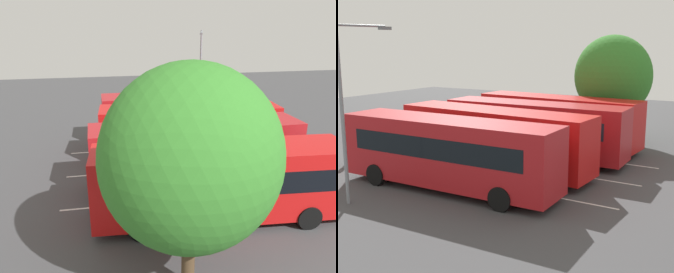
% 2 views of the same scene
% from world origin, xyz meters
% --- Properties ---
extents(ground_plane, '(73.23, 73.23, 0.00)m').
position_xyz_m(ground_plane, '(0.00, 0.00, 0.00)').
color(ground_plane, '#424244').
extents(bus_far_left, '(11.44, 3.31, 3.46)m').
position_xyz_m(bus_far_left, '(-0.38, -5.77, 1.91)').
color(bus_far_left, red).
rests_on(bus_far_left, ground).
extents(bus_center_left, '(11.35, 2.88, 3.46)m').
position_xyz_m(bus_center_left, '(-0.51, -2.07, 1.91)').
color(bus_center_left, '#AD191E').
rests_on(bus_center_left, ground).
extents(bus_center_right, '(11.42, 3.15, 3.46)m').
position_xyz_m(bus_center_right, '(0.04, 1.64, 1.91)').
color(bus_center_right, red).
rests_on(bus_center_right, ground).
extents(bus_far_right, '(11.34, 2.84, 3.46)m').
position_xyz_m(bus_far_right, '(0.22, 5.47, 1.91)').
color(bus_far_right, '#AD191E').
rests_on(bus_far_right, ground).
extents(pedestrian, '(0.35, 0.35, 1.66)m').
position_xyz_m(pedestrian, '(8.32, 4.74, 0.97)').
color(pedestrian, '#232833').
rests_on(pedestrian, ground).
extents(street_lamp, '(0.90, 2.46, 7.78)m').
position_xyz_m(street_lamp, '(2.76, 9.00, 4.49)').
color(street_lamp, gray).
rests_on(street_lamp, ground).
extents(depot_tree, '(5.53, 4.98, 7.62)m').
position_xyz_m(depot_tree, '(-2.89, -9.60, 4.71)').
color(depot_tree, '#4C3823').
rests_on(depot_tree, ground).
extents(lane_stripe_outer_left, '(15.39, 0.29, 0.01)m').
position_xyz_m(lane_stripe_outer_left, '(0.00, -3.75, 0.00)').
color(lane_stripe_outer_left, silver).
rests_on(lane_stripe_outer_left, ground).
extents(lane_stripe_inner_left, '(15.39, 0.29, 0.01)m').
position_xyz_m(lane_stripe_inner_left, '(0.00, 0.00, 0.00)').
color(lane_stripe_inner_left, silver).
rests_on(lane_stripe_inner_left, ground).
extents(lane_stripe_inner_right, '(15.39, 0.29, 0.01)m').
position_xyz_m(lane_stripe_inner_right, '(0.00, 3.75, 0.00)').
color(lane_stripe_inner_right, silver).
rests_on(lane_stripe_inner_right, ground).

